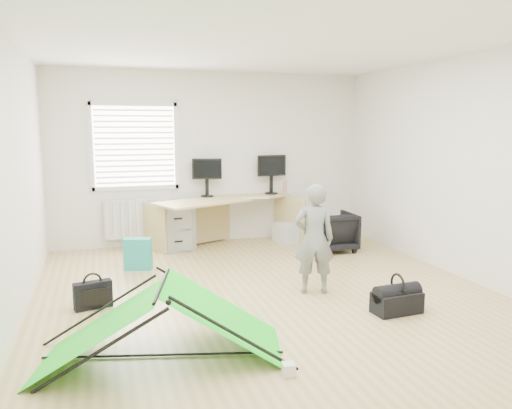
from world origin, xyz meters
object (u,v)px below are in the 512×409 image
object	(u,v)px
monitor_left	(207,183)
kite	(163,321)
laptop_bag	(93,295)
duffel_bag	(397,303)
person	(314,239)
filing_cabinet	(175,226)
office_chair	(332,231)
desk	(224,222)
thermos	(285,187)
storage_crate	(292,232)
monitor_right	(271,180)

from	to	relation	value
monitor_left	kite	size ratio (longest dim) A/B	0.24
laptop_bag	duffel_bag	distance (m)	3.09
monitor_left	kite	world-z (taller)	monitor_left
duffel_bag	monitor_left	bearing A→B (deg)	104.57
person	laptop_bag	world-z (taller)	person
laptop_bag	kite	bearing A→B (deg)	-80.90
kite	duffel_bag	size ratio (longest dim) A/B	4.01
person	duffel_bag	distance (m)	1.11
filing_cabinet	office_chair	size ratio (longest dim) A/B	1.09
filing_cabinet	office_chair	bearing A→B (deg)	-30.55
desk	monitor_left	size ratio (longest dim) A/B	4.78
person	laptop_bag	bearing A→B (deg)	9.36
office_chair	thermos	bearing A→B (deg)	-66.44
monitor_left	duffel_bag	world-z (taller)	monitor_left
duffel_bag	thermos	bearing A→B (deg)	84.35
thermos	storage_crate	size ratio (longest dim) A/B	0.40
laptop_bag	office_chair	bearing A→B (deg)	9.48
filing_cabinet	storage_crate	world-z (taller)	filing_cabinet
office_chair	person	world-z (taller)	person
person	monitor_right	bearing A→B (deg)	-84.55
thermos	kite	xyz separation A→B (m)	(-2.46, -3.75, -0.56)
kite	storage_crate	size ratio (longest dim) A/B	3.53
person	kite	distance (m)	2.14
office_chair	duffel_bag	distance (m)	2.56
monitor_left	thermos	world-z (taller)	monitor_left
office_chair	duffel_bag	xyz separation A→B (m)	(-0.50, -2.50, -0.19)
filing_cabinet	laptop_bag	bearing A→B (deg)	-127.23
filing_cabinet	storage_crate	distance (m)	1.90
monitor_right	desk	bearing A→B (deg)	-168.35
filing_cabinet	monitor_right	xyz separation A→B (m)	(1.62, 0.21, 0.64)
kite	storage_crate	distance (m)	4.34
desk	thermos	bearing A→B (deg)	-13.91
office_chair	storage_crate	bearing A→B (deg)	-64.22
filing_cabinet	thermos	distance (m)	1.90
filing_cabinet	kite	xyz separation A→B (m)	(-0.63, -3.61, -0.05)
storage_crate	desk	bearing A→B (deg)	178.47
kite	laptop_bag	bearing A→B (deg)	127.16
monitor_right	monitor_left	bearing A→B (deg)	175.40
office_chair	laptop_bag	distance (m)	3.71
office_chair	filing_cabinet	bearing A→B (deg)	-19.23
person	storage_crate	size ratio (longest dim) A/B	2.24
monitor_left	laptop_bag	bearing A→B (deg)	-111.86
desk	person	bearing A→B (deg)	-104.14
thermos	office_chair	xyz separation A→B (m)	(0.40, -0.97, -0.57)
duffel_bag	office_chair	bearing A→B (deg)	74.72
monitor_left	monitor_right	bearing A→B (deg)	13.34
monitor_left	monitor_right	distance (m)	1.07
person	monitor_left	bearing A→B (deg)	-62.18
desk	person	xyz separation A→B (m)	(0.42, -2.46, 0.24)
duffel_bag	filing_cabinet	bearing A→B (deg)	113.40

